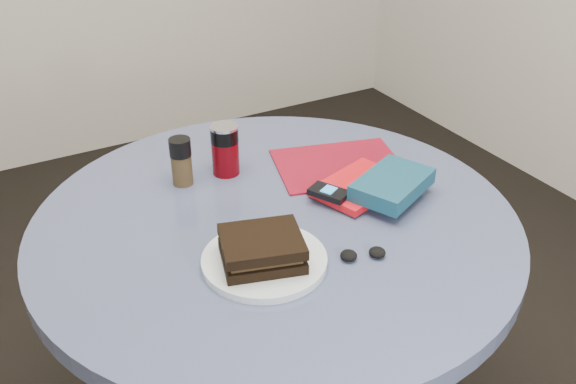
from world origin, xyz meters
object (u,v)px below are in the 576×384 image
sandwich (262,249)px  pepper_grinder (181,161)px  magazine (339,165)px  mp3_player (329,193)px  plate (264,261)px  headphones (363,254)px  novel (392,184)px  soda_can (225,150)px  red_book (359,186)px  table (276,279)px

sandwich → pepper_grinder: (-0.01, 0.36, 0.02)m
magazine → mp3_player: 0.17m
plate → magazine: bearing=37.4°
headphones → pepper_grinder: bearing=114.1°
novel → soda_can: bearing=107.8°
plate → headphones: headphones is taller
red_book → magazine: bearing=60.0°
soda_can → pepper_grinder: size_ratio=1.08×
pepper_grinder → magazine: bearing=-16.3°
sandwich → novel: (0.35, 0.07, -0.00)m
table → novel: novel is taller
pepper_grinder → novel: size_ratio=0.61×
sandwich → mp3_player: 0.25m
pepper_grinder → magazine: pepper_grinder is taller
plate → headphones: bearing=-23.6°
pepper_grinder → red_book: (0.32, -0.22, -0.04)m
magazine → mp3_player: (-0.11, -0.13, 0.03)m
red_book → headphones: red_book is taller
soda_can → novel: 0.38m
headphones → novel: bearing=39.3°
sandwich → magazine: size_ratio=0.60×
magazine → headphones: 0.36m
mp3_player → magazine: bearing=49.5°
table → red_book: red_book is taller
headphones → plate: bearing=156.4°
table → headphones: 0.28m
table → pepper_grinder: pepper_grinder is taller
soda_can → magazine: 0.27m
table → novel: (0.25, -0.06, 0.20)m
plate → pepper_grinder: pepper_grinder is taller
table → pepper_grinder: (-0.12, 0.22, 0.22)m
pepper_grinder → soda_can: bearing=-1.6°
novel → headphones: 0.22m
magazine → red_book: red_book is taller
sandwich → soda_can: (0.09, 0.35, 0.02)m
mp3_player → headphones: 0.20m
pepper_grinder → red_book: size_ratio=0.56×
magazine → red_book: (-0.03, -0.12, 0.01)m
soda_can → mp3_player: 0.27m
soda_can → red_book: (0.22, -0.22, -0.05)m
plate → magazine: (0.33, 0.25, -0.00)m
table → sandwich: size_ratio=5.77×
table → soda_can: (-0.01, 0.22, 0.22)m
novel → headphones: size_ratio=1.92×
pepper_grinder → red_book: pepper_grinder is taller
magazine → novel: (0.01, -0.18, 0.04)m
table → magazine: (0.23, 0.12, 0.17)m
plate → novel: 0.35m
soda_can → red_book: 0.31m
red_book → novel: (0.04, -0.07, 0.03)m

